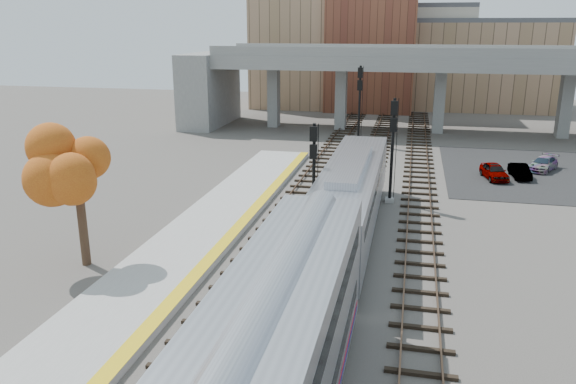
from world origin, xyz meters
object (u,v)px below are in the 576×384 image
at_px(locomotive, 350,196).
at_px(car_a, 494,171).
at_px(signal_mast_mid, 392,152).
at_px(signal_mast_near, 313,182).
at_px(tree, 76,166).
at_px(car_b, 520,171).
at_px(car_c, 543,164).
at_px(signal_mast_far, 359,104).

xyz_separation_m(locomotive, car_a, (9.70, 14.47, -1.62)).
xyz_separation_m(signal_mast_mid, car_a, (7.70, 7.87, -2.86)).
distance_m(signal_mast_near, tree, 12.68).
relative_size(locomotive, car_b, 5.79).
distance_m(locomotive, signal_mast_mid, 7.00).
height_order(signal_mast_near, signal_mast_mid, signal_mast_mid).
bearing_deg(tree, car_c, 43.90).
xyz_separation_m(tree, car_a, (22.16, 21.69, -4.46)).
xyz_separation_m(signal_mast_far, car_b, (13.83, -10.89, -3.44)).
xyz_separation_m(signal_mast_near, car_b, (13.83, 15.46, -2.46)).
relative_size(signal_mast_near, signal_mast_mid, 0.90).
xyz_separation_m(signal_mast_mid, tree, (-14.46, -13.82, 1.59)).
height_order(signal_mast_far, car_c, signal_mast_far).
relative_size(signal_mast_mid, tree, 1.03).
distance_m(signal_mast_near, signal_mast_mid, 7.96).
bearing_deg(car_b, locomotive, -132.80).
distance_m(locomotive, signal_mast_near, 2.25).
distance_m(signal_mast_near, signal_mast_far, 26.37).
bearing_deg(signal_mast_near, car_b, 48.19).
relative_size(signal_mast_far, tree, 1.13).
relative_size(signal_mast_near, car_c, 1.65).
bearing_deg(locomotive, tree, -149.88).
bearing_deg(car_c, signal_mast_near, -102.69).
bearing_deg(signal_mast_far, locomotive, -85.41).
bearing_deg(signal_mast_near, locomotive, 5.69).
bearing_deg(signal_mast_far, car_a, -44.69).
height_order(car_a, car_b, car_a).
distance_m(car_a, car_b, 2.18).
relative_size(car_b, car_c, 0.85).
bearing_deg(signal_mast_far, signal_mast_mid, -78.16).
relative_size(signal_mast_near, car_a, 1.76).
relative_size(locomotive, car_c, 4.92).
bearing_deg(signal_mast_mid, signal_mast_far, 101.84).
height_order(signal_mast_far, tree, signal_mast_far).
bearing_deg(signal_mast_far, tree, -107.24).
bearing_deg(car_c, signal_mast_far, -177.58).
distance_m(tree, car_c, 37.04).
relative_size(signal_mast_near, car_b, 1.94).
bearing_deg(car_c, tree, -107.66).
bearing_deg(signal_mast_mid, car_c, 44.14).
bearing_deg(car_c, locomotive, -99.09).
height_order(locomotive, car_b, locomotive).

